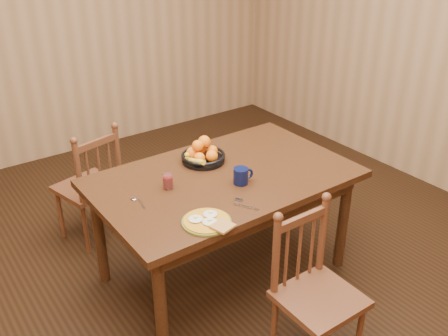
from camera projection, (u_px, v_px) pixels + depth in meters
room at (224, 82)px, 2.82m from camera, size 4.52×5.02×2.72m
dining_table at (224, 187)px, 3.14m from camera, size 1.60×1.00×0.75m
chair_far at (91, 186)px, 3.61m from camera, size 0.49×0.47×0.89m
chair_near at (315, 292)px, 2.61m from camera, size 0.41×0.39×0.89m
breakfast_plate at (207, 221)px, 2.62m from camera, size 0.26×0.30×0.04m
fork at (244, 204)px, 2.78m from camera, size 0.08×0.18×0.00m
spoon at (136, 200)px, 2.82m from camera, size 0.05×0.16×0.01m
coffee_mug at (241, 176)px, 2.98m from camera, size 0.13×0.09×0.10m
juice_glass at (168, 182)px, 2.94m from camera, size 0.06×0.06×0.09m
fruit_bowl at (203, 154)px, 3.25m from camera, size 0.29×0.29×0.17m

